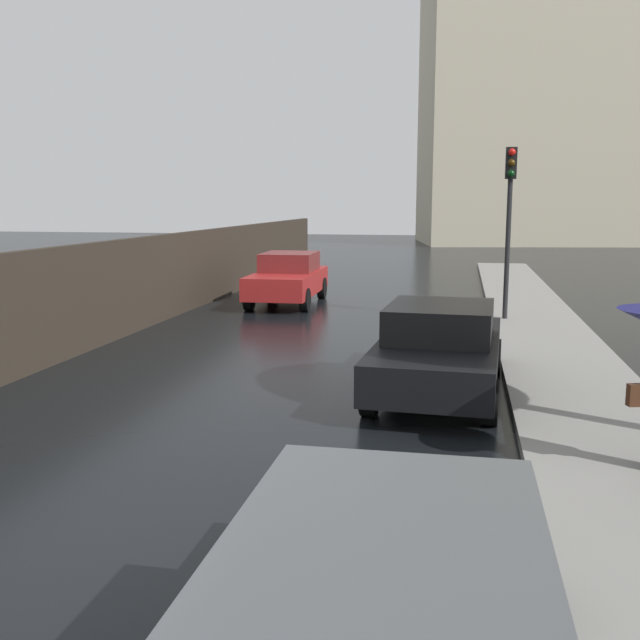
% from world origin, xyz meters
% --- Properties ---
extents(ground, '(120.00, 120.00, 0.00)m').
position_xyz_m(ground, '(0.00, 0.00, 0.00)').
color(ground, black).
extents(car_red_mid_road, '(1.90, 4.31, 1.51)m').
position_xyz_m(car_red_mid_road, '(-1.81, 15.94, 0.77)').
color(car_red_mid_road, maroon).
rests_on(car_red_mid_road, ground).
extents(car_black_far_ahead, '(2.11, 4.68, 1.44)m').
position_xyz_m(car_black_far_ahead, '(2.93, 6.51, 0.73)').
color(car_black_far_ahead, black).
rests_on(car_black_far_ahead, ground).
extents(traffic_light, '(0.26, 0.39, 4.17)m').
position_xyz_m(traffic_light, '(4.34, 13.47, 3.04)').
color(traffic_light, black).
rests_on(traffic_light, sidewalk_strip).
extents(distant_tower, '(16.59, 12.26, 37.73)m').
position_xyz_m(distant_tower, '(7.92, 49.55, 16.12)').
color(distant_tower, '#B2A88E').
rests_on(distant_tower, ground).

